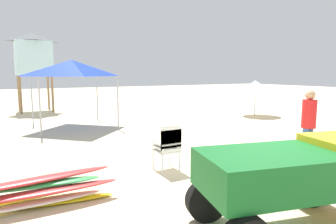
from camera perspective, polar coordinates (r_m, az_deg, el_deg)
The scene contains 8 objects.
ground at distance 5.91m, azimuth 18.67°, elevation -13.69°, with size 80.00×80.00×0.00m, color beige.
utility_cart at distance 4.32m, azimuth 23.68°, elevation -10.87°, with size 2.76×1.83×1.50m.
stacked_plastic_chairs at distance 6.32m, azimuth 0.06°, elevation -6.19°, with size 0.48×0.48×1.02m.
surfboard_pile at distance 5.19m, azimuth -24.14°, elevation -14.06°, with size 2.57×0.68×0.48m.
lifeguard_near_center at distance 7.61m, azimuth 25.55°, elevation -1.62°, with size 0.32×0.32×1.72m.
popup_canopy at distance 11.93m, azimuth -18.14°, elevation 8.07°, with size 2.72×2.72×2.61m.
lifeguard_tower at distance 17.87m, azimuth -24.64°, elevation 10.12°, with size 1.98×1.98×4.24m.
beach_umbrella_left at distance 15.17m, azimuth 16.55°, elevation 4.68°, with size 1.82×1.82×1.75m.
Camera 1 is at (-4.18, -3.62, 2.10)m, focal length 31.51 mm.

